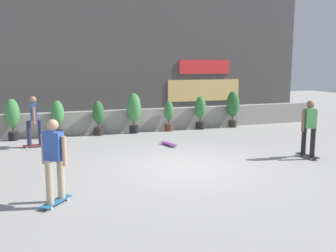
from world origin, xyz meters
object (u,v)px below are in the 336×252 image
skater_by_wall_right (309,126)px  skateboard_near_camera (169,144)px  potted_plant_6 (233,106)px  potted_plant_1 (58,116)px  potted_plant_2 (98,116)px  potted_plant_5 (200,111)px  potted_plant_0 (12,116)px  potted_plant_4 (169,115)px  skater_foreground (54,158)px  skater_mid_plaza (34,119)px  potted_plant_3 (134,110)px

skater_by_wall_right → skateboard_near_camera: 4.53m
potted_plant_6 → potted_plant_1: bearing=180.0°
potted_plant_2 → potted_plant_5: (4.32, 0.00, 0.05)m
potted_plant_6 → potted_plant_0: bearing=-180.0°
potted_plant_5 → potted_plant_4: bearing=180.0°
potted_plant_0 → potted_plant_5: (7.41, 0.00, -0.09)m
potted_plant_2 → potted_plant_5: bearing=0.0°
potted_plant_0 → skater_foreground: size_ratio=0.89×
potted_plant_5 → skateboard_near_camera: potted_plant_5 is taller
potted_plant_4 → potted_plant_5: bearing=-0.0°
potted_plant_0 → potted_plant_6: (8.96, 0.00, 0.04)m
potted_plant_2 → skater_by_wall_right: (5.22, -5.71, 0.19)m
potted_plant_0 → skater_by_wall_right: 10.08m
skateboard_near_camera → skater_mid_plaza: bearing=163.9°
potted_plant_3 → skateboard_near_camera: (0.51, -2.74, -0.88)m
potted_plant_1 → potted_plant_0: bearing=-180.0°
potted_plant_6 → skater_by_wall_right: bearing=-96.5°
potted_plant_2 → potted_plant_3: 1.43m
potted_plant_0 → potted_plant_3: size_ratio=0.94×
potted_plant_3 → potted_plant_5: 2.91m
skateboard_near_camera → potted_plant_1: bearing=141.5°
skater_mid_plaza → potted_plant_1: bearing=60.8°
potted_plant_2 → potted_plant_4: (2.90, 0.00, -0.08)m
skateboard_near_camera → potted_plant_6: bearing=34.8°
potted_plant_0 → skateboard_near_camera: potted_plant_0 is taller
potted_plant_4 → skater_foreground: bearing=-124.2°
potted_plant_1 → skateboard_near_camera: 4.46m
skater_mid_plaza → skateboard_near_camera: 4.54m
potted_plant_3 → skateboard_near_camera: size_ratio=1.94×
potted_plant_0 → potted_plant_2: bearing=0.0°
skateboard_near_camera → skater_foreground: bearing=-131.3°
potted_plant_4 → skateboard_near_camera: potted_plant_4 is taller
skater_mid_plaza → skateboard_near_camera: bearing=-16.1°
potted_plant_2 → skater_mid_plaza: bearing=-147.4°
potted_plant_0 → potted_plant_1: size_ratio=1.08×
potted_plant_1 → skater_mid_plaza: (-0.84, -1.50, 0.14)m
potted_plant_0 → potted_plant_5: 7.41m
skateboard_near_camera → skater_by_wall_right: bearing=-42.1°
potted_plant_6 → skater_foreground: bearing=-137.5°
potted_plant_6 → skater_foreground: size_ratio=0.93×
potted_plant_5 → skater_by_wall_right: 5.79m
potted_plant_0 → skater_foreground: bearing=-81.4°
potted_plant_4 → skater_by_wall_right: size_ratio=0.73×
skater_foreground → skateboard_near_camera: 6.02m
potted_plant_4 → skater_by_wall_right: skater_by_wall_right is taller
potted_plant_4 → potted_plant_6: size_ratio=0.79×
potted_plant_2 → potted_plant_4: 2.90m
skateboard_near_camera → potted_plant_5: bearing=48.8°
potted_plant_3 → skateboard_near_camera: potted_plant_3 is taller
potted_plant_5 → skater_foreground: skater_foreground is taller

